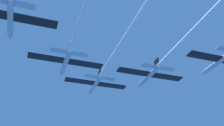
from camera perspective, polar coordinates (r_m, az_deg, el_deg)
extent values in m
cylinder|color=#B2BAC6|center=(71.72, -3.58, -4.54)|extent=(1.11, 10.09, 1.11)
cone|color=#B2BAC6|center=(77.17, -4.79, -6.39)|extent=(1.09, 2.22, 1.09)
ellipsoid|color=black|center=(73.87, -4.02, -4.91)|extent=(0.78, 2.02, 0.55)
cube|color=black|center=(70.42, -6.93, -3.87)|extent=(7.67, 2.22, 0.24)
cube|color=black|center=(72.39, -0.11, -4.86)|extent=(7.67, 2.22, 0.24)
cube|color=black|center=(68.83, -2.67, -2.16)|extent=(0.29, 1.82, 1.61)
cube|color=#B2BAC6|center=(67.54, -4.51, -2.82)|extent=(3.45, 1.33, 0.24)
cube|color=#B2BAC6|center=(68.61, -0.81, -3.37)|extent=(3.45, 1.33, 0.24)
cylinder|color=white|center=(48.85, 5.26, 9.07)|extent=(1.00, 46.54, 1.00)
cylinder|color=#B2BAC6|center=(60.31, -9.82, 0.19)|extent=(1.11, 10.09, 1.11)
cone|color=#B2BAC6|center=(65.69, -10.73, -2.37)|extent=(1.09, 2.22, 1.09)
ellipsoid|color=black|center=(62.46, -10.13, -0.41)|extent=(0.78, 2.02, 0.55)
cube|color=black|center=(59.56, -13.89, 1.08)|extent=(7.67, 2.22, 0.24)
cube|color=black|center=(60.50, -5.66, -0.24)|extent=(7.67, 2.22, 0.24)
cube|color=black|center=(57.58, -9.03, 3.27)|extent=(0.29, 1.82, 1.61)
cube|color=#B2BAC6|center=(56.48, -11.37, 2.59)|extent=(3.45, 1.33, 0.24)
cube|color=#B2BAC6|center=(56.99, -6.85, 1.85)|extent=(3.45, 1.33, 0.24)
cylinder|color=#B2BAC6|center=(64.80, 7.96, -2.63)|extent=(1.11, 10.09, 1.11)
cone|color=#B2BAC6|center=(69.78, 5.80, -4.83)|extent=(1.09, 2.22, 1.09)
ellipsoid|color=black|center=(66.78, 7.12, -3.10)|extent=(0.78, 2.02, 0.55)
cube|color=black|center=(62.73, 4.53, -1.87)|extent=(7.67, 2.22, 0.24)
cube|color=black|center=(66.32, 11.57, -2.96)|extent=(7.67, 2.22, 0.24)
cube|color=black|center=(62.31, 9.45, 0.11)|extent=(0.29, 1.82, 1.61)
cube|color=#B2BAC6|center=(60.55, 7.71, -0.58)|extent=(3.45, 1.33, 0.24)
cube|color=#B2BAC6|center=(62.51, 11.50, -1.22)|extent=(3.45, 1.33, 0.24)
cylinder|color=#B2BAC6|center=(51.19, -20.83, 8.93)|extent=(1.11, 10.09, 1.11)
cone|color=#B2BAC6|center=(56.22, -20.83, 5.14)|extent=(1.09, 2.22, 1.09)
ellipsoid|color=black|center=(53.25, -20.74, 7.89)|extent=(0.78, 2.02, 0.55)
cube|color=black|center=(50.51, -15.87, 8.54)|extent=(7.67, 2.22, 0.24)
cube|color=#B2BAC6|center=(47.68, -18.07, 11.61)|extent=(3.45, 1.33, 0.24)
cylinder|color=#B2BAC6|center=(63.37, 22.04, 0.46)|extent=(1.11, 10.09, 1.11)
cone|color=#B2BAC6|center=(67.48, 18.90, -2.04)|extent=(1.09, 2.22, 1.09)
ellipsoid|color=black|center=(65.03, 20.79, -0.11)|extent=(0.78, 2.02, 0.55)
cube|color=black|center=(60.46, 19.09, 1.36)|extent=(7.67, 2.22, 0.24)
cube|color=#B2BAC6|center=(59.32, 22.78, 2.77)|extent=(3.45, 1.33, 0.24)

